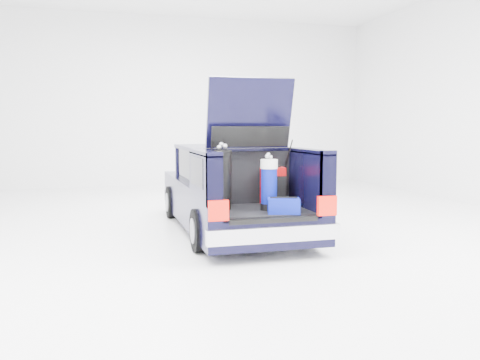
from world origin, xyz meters
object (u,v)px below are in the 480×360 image
object	(u,v)px
red_suitcase	(273,186)
blue_duffel	(284,206)
blue_golf_bag	(269,184)
black_golf_bag	(222,180)
car	(231,190)

from	to	relation	value
red_suitcase	blue_duffel	distance (m)	0.82
red_suitcase	blue_golf_bag	bearing A→B (deg)	-109.72
black_golf_bag	blue_duffel	xyz separation A→B (m)	(0.72, -0.52, -0.32)
blue_golf_bag	blue_duffel	size ratio (longest dim) A/B	1.65
car	blue_duffel	size ratio (longest dim) A/B	9.55
car	blue_duffel	distance (m)	2.02
black_golf_bag	blue_duffel	size ratio (longest dim) A/B	1.93
black_golf_bag	blue_golf_bag	distance (m)	0.65
car	red_suitcase	xyz separation A→B (m)	(0.35, -1.21, 0.20)
black_golf_bag	blue_golf_bag	size ratio (longest dim) A/B	1.17
blue_golf_bag	black_golf_bag	bearing A→B (deg)	149.60
blue_golf_bag	blue_duffel	distance (m)	0.43
car	black_golf_bag	distance (m)	1.61
blue_duffel	red_suitcase	bearing A→B (deg)	97.96
car	blue_golf_bag	xyz separation A→B (m)	(0.12, -1.68, 0.29)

